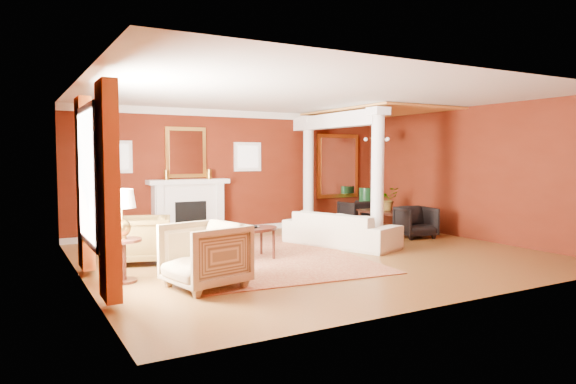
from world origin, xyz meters
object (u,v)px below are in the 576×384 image
sofa (341,223)px  armchair_stripe (205,252)px  armchair_leopard (143,237)px  coffee_table (247,230)px  side_table (122,221)px  dining_table (389,215)px

sofa → armchair_stripe: bearing=96.0°
sofa → armchair_leopard: sofa is taller
sofa → armchair_stripe: armchair_stripe is taller
coffee_table → side_table: (-2.25, -0.62, 0.37)m
side_table → armchair_leopard: bearing=64.2°
sofa → coffee_table: size_ratio=2.10×
side_table → dining_table: (6.64, 2.02, -0.49)m
coffee_table → side_table: size_ratio=0.83×
armchair_stripe → coffee_table: armchair_stripe is taller
side_table → dining_table: size_ratio=0.94×
armchair_leopard → armchair_stripe: size_ratio=0.89×
armchair_leopard → side_table: (-0.58, -1.21, 0.45)m
armchair_leopard → dining_table: bearing=114.0°
coffee_table → side_table: 2.36m
dining_table → sofa: bearing=108.3°
armchair_leopard → side_table: bearing=-9.4°
sofa → dining_table: sofa is taller
dining_table → armchair_stripe: bearing=108.9°
armchair_leopard → side_table: size_ratio=0.65×
sofa → side_table: bearing=80.9°
sofa → coffee_table: 2.24m
dining_table → coffee_table: bearing=99.8°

